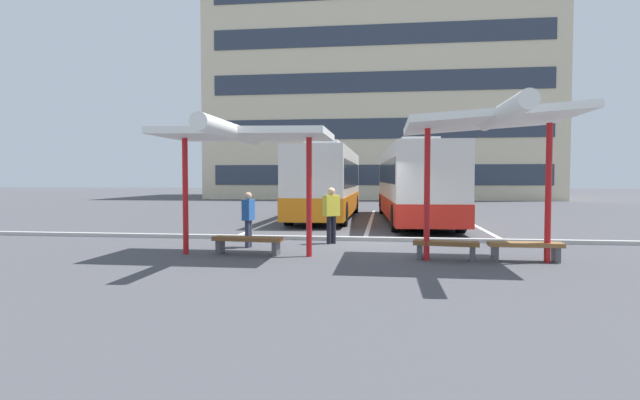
% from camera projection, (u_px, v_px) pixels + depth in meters
% --- Properties ---
extents(ground_plane, '(160.00, 160.00, 0.00)m').
position_uv_depth(ground_plane, '(364.00, 242.00, 15.11)').
color(ground_plane, '#47474C').
extents(terminal_building, '(32.01, 15.16, 23.02)m').
position_uv_depth(terminal_building, '(379.00, 98.00, 50.84)').
color(terminal_building, beige).
rests_on(terminal_building, ground).
extents(coach_bus_0, '(2.54, 11.16, 3.60)m').
position_uv_depth(coach_bus_0, '(327.00, 184.00, 24.04)').
color(coach_bus_0, silver).
rests_on(coach_bus_0, ground).
extents(coach_bus_1, '(3.22, 12.62, 3.58)m').
position_uv_depth(coach_bus_1, '(414.00, 185.00, 22.39)').
color(coach_bus_1, silver).
rests_on(coach_bus_1, ground).
extents(lane_stripe_0, '(0.16, 14.00, 0.01)m').
position_uv_depth(lane_stripe_0, '(278.00, 220.00, 23.14)').
color(lane_stripe_0, white).
rests_on(lane_stripe_0, ground).
extents(lane_stripe_1, '(0.16, 14.00, 0.01)m').
position_uv_depth(lane_stripe_1, '(371.00, 221.00, 22.59)').
color(lane_stripe_1, white).
rests_on(lane_stripe_1, ground).
extents(lane_stripe_2, '(0.16, 14.00, 0.01)m').
position_uv_depth(lane_stripe_2, '(468.00, 222.00, 22.04)').
color(lane_stripe_2, white).
rests_on(lane_stripe_2, ground).
extents(waiting_shelter_0, '(4.18, 4.48, 3.17)m').
position_uv_depth(waiting_shelter_0, '(243.00, 137.00, 12.14)').
color(waiting_shelter_0, red).
rests_on(waiting_shelter_0, ground).
extents(bench_0, '(1.83, 0.58, 0.45)m').
position_uv_depth(bench_0, '(248.00, 241.00, 12.62)').
color(bench_0, brown).
rests_on(bench_0, ground).
extents(waiting_shelter_1, '(3.71, 4.93, 3.47)m').
position_uv_depth(waiting_shelter_1, '(490.00, 123.00, 11.18)').
color(waiting_shelter_1, red).
rests_on(waiting_shelter_1, ground).
extents(bench_1, '(1.55, 0.62, 0.45)m').
position_uv_depth(bench_1, '(446.00, 246.00, 11.78)').
color(bench_1, brown).
rests_on(bench_1, ground).
extents(bench_2, '(1.66, 0.44, 0.45)m').
position_uv_depth(bench_2, '(525.00, 247.00, 11.56)').
color(bench_2, brown).
rests_on(bench_2, ground).
extents(platform_kerb, '(44.00, 0.24, 0.12)m').
position_uv_depth(platform_kerb, '(364.00, 239.00, 15.42)').
color(platform_kerb, '#ADADA8').
rests_on(platform_kerb, ground).
extents(waiting_passenger_0, '(0.50, 0.48, 1.66)m').
position_uv_depth(waiting_passenger_0, '(331.00, 211.00, 14.68)').
color(waiting_passenger_0, black).
rests_on(waiting_passenger_0, ground).
extents(waiting_passenger_1, '(0.27, 0.47, 1.55)m').
position_uv_depth(waiting_passenger_1, '(248.00, 216.00, 13.91)').
color(waiting_passenger_1, '#33384C').
rests_on(waiting_passenger_1, ground).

